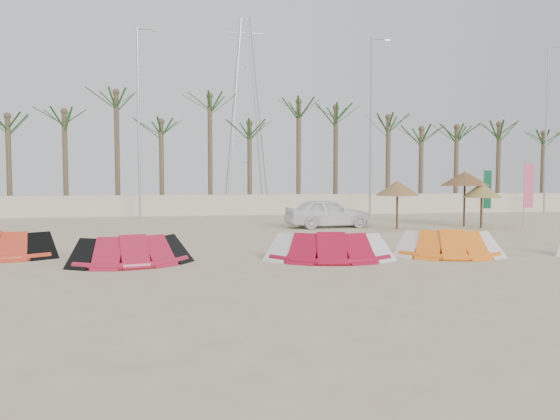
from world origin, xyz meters
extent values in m
plane|color=#CCBE8E|center=(0.00, 0.00, 0.00)|extent=(120.00, 120.00, 0.00)
cube|color=beige|center=(0.00, 22.00, 0.65)|extent=(60.00, 0.30, 1.30)
cylinder|color=brown|center=(-14.00, 23.50, 3.25)|extent=(0.32, 0.32, 6.50)
ellipsoid|color=#194719|center=(-14.00, 23.50, 6.50)|extent=(4.00, 4.00, 2.40)
cylinder|color=brown|center=(-4.00, 23.50, 3.25)|extent=(0.32, 0.32, 6.50)
ellipsoid|color=#194719|center=(-4.00, 23.50, 6.50)|extent=(4.00, 4.00, 2.40)
cylinder|color=brown|center=(6.00, 23.50, 3.25)|extent=(0.32, 0.32, 6.50)
ellipsoid|color=#194719|center=(6.00, 23.50, 6.50)|extent=(4.00, 4.00, 2.40)
cylinder|color=brown|center=(16.00, 23.50, 3.25)|extent=(0.32, 0.32, 6.50)
ellipsoid|color=#194719|center=(16.00, 23.50, 6.50)|extent=(4.00, 4.00, 2.40)
cylinder|color=#A5A8AD|center=(-6.00, 20.00, 5.50)|extent=(0.14, 0.14, 11.00)
cylinder|color=#A5A8AD|center=(-5.50, 20.00, 10.90)|extent=(1.00, 0.08, 0.08)
cube|color=#A5A8AD|center=(-5.00, 20.00, 10.85)|extent=(0.35, 0.14, 0.10)
cylinder|color=#A5A8AD|center=(8.00, 20.00, 5.50)|extent=(0.14, 0.14, 11.00)
cylinder|color=#A5A8AD|center=(8.50, 20.00, 10.90)|extent=(1.00, 0.08, 0.08)
cube|color=#A5A8AD|center=(9.00, 20.00, 10.85)|extent=(0.35, 0.14, 0.10)
cylinder|color=#A5A8AD|center=(20.00, 20.00, 5.50)|extent=(0.14, 0.14, 11.00)
cylinder|color=#A5A8AD|center=(20.50, 20.00, 10.90)|extent=(1.00, 0.08, 0.08)
cube|color=black|center=(-7.44, 4.89, 0.25)|extent=(0.77, 1.18, 0.40)
cylinder|color=#A81831|center=(-4.70, 2.84, 0.10)|extent=(2.93, 0.95, 0.20)
cube|color=black|center=(-6.04, 2.94, 0.25)|extent=(0.86, 1.22, 0.40)
cube|color=black|center=(-3.36, 2.94, 0.25)|extent=(0.86, 1.22, 0.40)
cylinder|color=#A40C28|center=(0.94, 2.73, 0.10)|extent=(3.34, 0.75, 0.20)
cube|color=silver|center=(-0.57, 2.83, 0.25)|extent=(0.77, 1.18, 0.40)
cube|color=silver|center=(2.45, 2.83, 0.25)|extent=(0.77, 1.18, 0.40)
cylinder|color=orange|center=(4.73, 2.82, 0.10)|extent=(2.81, 0.93, 0.20)
cube|color=white|center=(3.45, 2.92, 0.25)|extent=(0.86, 1.22, 0.40)
cube|color=white|center=(6.02, 2.92, 0.25)|extent=(0.86, 1.22, 0.40)
cylinder|color=#4C331E|center=(6.47, 11.55, 1.09)|extent=(0.10, 0.10, 2.17)
cone|color=#A06F42|center=(6.47, 11.55, 1.92)|extent=(2.05, 2.05, 0.70)
cylinder|color=#4C331E|center=(10.61, 11.36, 1.03)|extent=(0.10, 0.10, 2.07)
cone|color=#A8904A|center=(10.61, 11.36, 1.82)|extent=(1.81, 1.81, 0.70)
cylinder|color=#4C331E|center=(10.22, 12.26, 1.31)|extent=(0.10, 0.10, 2.61)
cone|color=brown|center=(10.22, 12.26, 2.36)|extent=(2.37, 2.37, 0.70)
cylinder|color=#A5A8AD|center=(12.81, 11.37, 1.64)|extent=(0.04, 0.04, 3.27)
cube|color=#FB5B91|center=(13.03, 11.37, 2.03)|extent=(0.40, 0.18, 2.13)
cylinder|color=#A5A8AD|center=(11.36, 12.52, 1.46)|extent=(0.04, 0.04, 2.92)
cube|color=#094C2F|center=(11.58, 12.52, 1.81)|extent=(0.42, 0.03, 1.90)
imported|color=white|center=(3.48, 12.90, 0.70)|extent=(4.28, 2.13, 1.40)
camera|label=1|loc=(-3.06, -12.68, 2.48)|focal=35.00mm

